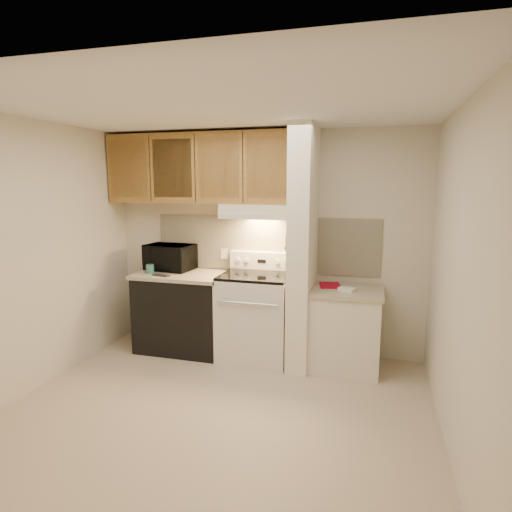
% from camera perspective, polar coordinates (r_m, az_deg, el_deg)
% --- Properties ---
extents(floor, '(3.60, 3.60, 0.00)m').
position_cam_1_polar(floor, '(3.94, -4.81, -19.59)').
color(floor, '#BEAA8F').
rests_on(floor, ground).
extents(ceiling, '(3.60, 3.60, 0.00)m').
position_cam_1_polar(ceiling, '(3.49, -5.42, 19.16)').
color(ceiling, white).
rests_on(ceiling, wall_back).
extents(wall_back, '(3.60, 2.50, 0.02)m').
position_cam_1_polar(wall_back, '(4.91, 1.07, 1.80)').
color(wall_back, beige).
rests_on(wall_back, floor).
extents(wall_left, '(0.02, 3.00, 2.50)m').
position_cam_1_polar(wall_left, '(4.46, -27.29, -0.09)').
color(wall_left, beige).
rests_on(wall_left, floor).
extents(wall_right, '(0.02, 3.00, 2.50)m').
position_cam_1_polar(wall_right, '(3.33, 25.29, -2.92)').
color(wall_right, beige).
rests_on(wall_right, floor).
extents(backsplash, '(2.60, 0.02, 0.63)m').
position_cam_1_polar(backsplash, '(4.91, 1.04, 1.61)').
color(backsplash, '#FFF4D0').
rests_on(backsplash, wall_back).
extents(range_body, '(0.76, 0.65, 0.92)m').
position_cam_1_polar(range_body, '(4.77, -0.01, -8.21)').
color(range_body, silver).
rests_on(range_body, floor).
extents(oven_window, '(0.50, 0.01, 0.30)m').
position_cam_1_polar(oven_window, '(4.46, -1.12, -8.92)').
color(oven_window, black).
rests_on(oven_window, range_body).
extents(oven_handle, '(0.65, 0.02, 0.02)m').
position_cam_1_polar(oven_handle, '(4.36, -1.27, -6.33)').
color(oven_handle, silver).
rests_on(oven_handle, range_body).
extents(cooktop, '(0.74, 0.64, 0.03)m').
position_cam_1_polar(cooktop, '(4.64, -0.01, -2.62)').
color(cooktop, black).
rests_on(cooktop, range_body).
extents(range_backguard, '(0.76, 0.08, 0.20)m').
position_cam_1_polar(range_backguard, '(4.89, 0.89, -0.61)').
color(range_backguard, silver).
rests_on(range_backguard, range_body).
extents(range_display, '(0.10, 0.01, 0.04)m').
position_cam_1_polar(range_display, '(4.85, 0.76, -0.70)').
color(range_display, black).
rests_on(range_display, range_backguard).
extents(range_knob_left_outer, '(0.05, 0.02, 0.05)m').
position_cam_1_polar(range_knob_left_outer, '(4.92, -2.40, -0.55)').
color(range_knob_left_outer, silver).
rests_on(range_knob_left_outer, range_backguard).
extents(range_knob_left_inner, '(0.05, 0.02, 0.05)m').
position_cam_1_polar(range_knob_left_inner, '(4.89, -1.28, -0.60)').
color(range_knob_left_inner, silver).
rests_on(range_knob_left_inner, range_backguard).
extents(range_knob_right_inner, '(0.05, 0.02, 0.05)m').
position_cam_1_polar(range_knob_right_inner, '(4.80, 2.83, -0.81)').
color(range_knob_right_inner, silver).
rests_on(range_knob_right_inner, range_backguard).
extents(range_knob_right_outer, '(0.05, 0.02, 0.05)m').
position_cam_1_polar(range_knob_right_outer, '(4.78, 4.00, -0.87)').
color(range_knob_right_outer, silver).
rests_on(range_knob_right_outer, range_backguard).
extents(dishwasher_front, '(1.00, 0.63, 0.87)m').
position_cam_1_polar(dishwasher_front, '(5.08, -9.67, -7.51)').
color(dishwasher_front, black).
rests_on(dishwasher_front, floor).
extents(left_countertop, '(1.04, 0.67, 0.04)m').
position_cam_1_polar(left_countertop, '(4.96, -9.82, -2.48)').
color(left_countertop, tan).
rests_on(left_countertop, dishwasher_front).
extents(spoon_rest, '(0.22, 0.12, 0.01)m').
position_cam_1_polar(spoon_rest, '(4.86, -12.58, -2.52)').
color(spoon_rest, black).
rests_on(spoon_rest, left_countertop).
extents(teal_jar, '(0.12, 0.12, 0.10)m').
position_cam_1_polar(teal_jar, '(5.02, -13.94, -1.66)').
color(teal_jar, '#307165').
rests_on(teal_jar, left_countertop).
extents(outlet, '(0.08, 0.01, 0.12)m').
position_cam_1_polar(outlet, '(5.05, -4.28, 0.27)').
color(outlet, beige).
rests_on(outlet, backsplash).
extents(microwave, '(0.58, 0.43, 0.30)m').
position_cam_1_polar(microwave, '(5.15, -11.42, -0.15)').
color(microwave, black).
rests_on(microwave, left_countertop).
extents(partition_pillar, '(0.22, 0.70, 2.50)m').
position_cam_1_polar(partition_pillar, '(4.47, 6.28, 0.96)').
color(partition_pillar, white).
rests_on(partition_pillar, floor).
extents(pillar_trim, '(0.01, 0.70, 0.04)m').
position_cam_1_polar(pillar_trim, '(4.48, 4.83, 1.65)').
color(pillar_trim, olive).
rests_on(pillar_trim, partition_pillar).
extents(knife_strip, '(0.02, 0.42, 0.04)m').
position_cam_1_polar(knife_strip, '(4.43, 4.64, 1.82)').
color(knife_strip, black).
rests_on(knife_strip, partition_pillar).
extents(knife_blade_a, '(0.01, 0.03, 0.16)m').
position_cam_1_polar(knife_blade_a, '(4.30, 4.07, 0.25)').
color(knife_blade_a, silver).
rests_on(knife_blade_a, knife_strip).
extents(knife_handle_a, '(0.02, 0.02, 0.10)m').
position_cam_1_polar(knife_handle_a, '(4.28, 4.10, 2.23)').
color(knife_handle_a, black).
rests_on(knife_handle_a, knife_strip).
extents(knife_blade_b, '(0.01, 0.04, 0.18)m').
position_cam_1_polar(knife_blade_b, '(4.38, 4.27, 0.27)').
color(knife_blade_b, silver).
rests_on(knife_blade_b, knife_strip).
extents(knife_handle_b, '(0.02, 0.02, 0.10)m').
position_cam_1_polar(knife_handle_b, '(4.35, 4.29, 2.34)').
color(knife_handle_b, black).
rests_on(knife_handle_b, knife_strip).
extents(knife_blade_c, '(0.01, 0.04, 0.20)m').
position_cam_1_polar(knife_blade_c, '(4.44, 4.43, 0.27)').
color(knife_blade_c, silver).
rests_on(knife_blade_c, knife_strip).
extents(knife_handle_c, '(0.02, 0.02, 0.10)m').
position_cam_1_polar(knife_handle_c, '(4.42, 4.47, 2.46)').
color(knife_handle_c, black).
rests_on(knife_handle_c, knife_strip).
extents(knife_blade_d, '(0.01, 0.04, 0.16)m').
position_cam_1_polar(knife_blade_d, '(4.54, 4.69, 0.73)').
color(knife_blade_d, silver).
rests_on(knife_blade_d, knife_strip).
extents(knife_handle_d, '(0.02, 0.02, 0.10)m').
position_cam_1_polar(knife_handle_d, '(4.51, 4.70, 2.60)').
color(knife_handle_d, black).
rests_on(knife_handle_d, knife_strip).
extents(knife_blade_e, '(0.01, 0.04, 0.18)m').
position_cam_1_polar(knife_blade_e, '(4.60, 4.83, 0.72)').
color(knife_blade_e, silver).
rests_on(knife_blade_e, knife_strip).
extents(knife_handle_e, '(0.02, 0.02, 0.10)m').
position_cam_1_polar(knife_handle_e, '(4.59, 4.90, 2.72)').
color(knife_handle_e, black).
rests_on(knife_handle_e, knife_strip).
extents(oven_mitt, '(0.03, 0.11, 0.26)m').
position_cam_1_polar(oven_mitt, '(4.67, 5.01, 0.30)').
color(oven_mitt, slate).
rests_on(oven_mitt, partition_pillar).
extents(right_cab_base, '(0.70, 0.60, 0.81)m').
position_cam_1_polar(right_cab_base, '(4.63, 11.79, -9.69)').
color(right_cab_base, beige).
rests_on(right_cab_base, floor).
extents(right_countertop, '(0.74, 0.64, 0.04)m').
position_cam_1_polar(right_countertop, '(4.51, 11.98, -4.59)').
color(right_countertop, tan).
rests_on(right_countertop, right_cab_base).
extents(red_folder, '(0.26, 0.32, 0.01)m').
position_cam_1_polar(red_folder, '(4.61, 9.84, -3.87)').
color(red_folder, '#A4081F').
rests_on(red_folder, right_countertop).
extents(white_box, '(0.18, 0.15, 0.04)m').
position_cam_1_polar(white_box, '(4.40, 12.00, -4.39)').
color(white_box, white).
rests_on(white_box, right_countertop).
extents(range_hood, '(0.78, 0.44, 0.15)m').
position_cam_1_polar(range_hood, '(4.67, 0.41, 6.01)').
color(range_hood, beige).
rests_on(range_hood, upper_cabinets).
extents(hood_lip, '(0.78, 0.04, 0.06)m').
position_cam_1_polar(hood_lip, '(4.47, -0.30, 5.27)').
color(hood_lip, beige).
rests_on(hood_lip, range_hood).
extents(upper_cabinets, '(2.18, 0.33, 0.77)m').
position_cam_1_polar(upper_cabinets, '(4.93, -7.37, 11.48)').
color(upper_cabinets, olive).
rests_on(upper_cabinets, wall_back).
extents(cab_door_a, '(0.46, 0.01, 0.63)m').
position_cam_1_polar(cab_door_a, '(5.16, -16.64, 11.08)').
color(cab_door_a, olive).
rests_on(cab_door_a, upper_cabinets).
extents(cab_gap_a, '(0.01, 0.01, 0.73)m').
position_cam_1_polar(cab_gap_a, '(5.02, -13.96, 11.24)').
color(cab_gap_a, black).
rests_on(cab_gap_a, upper_cabinets).
extents(cab_door_b, '(0.46, 0.01, 0.63)m').
position_cam_1_polar(cab_door_b, '(4.89, -11.12, 11.39)').
color(cab_door_b, olive).
rests_on(cab_door_b, upper_cabinets).
extents(cab_gap_b, '(0.01, 0.01, 0.73)m').
position_cam_1_polar(cab_gap_b, '(4.78, -8.14, 11.52)').
color(cab_gap_b, black).
rests_on(cab_gap_b, upper_cabinets).
extents(cab_door_c, '(0.46, 0.01, 0.63)m').
position_cam_1_polar(cab_door_c, '(4.68, -5.01, 11.62)').
color(cab_door_c, olive).
rests_on(cab_door_c, upper_cabinets).
extents(cab_gap_c, '(0.01, 0.01, 0.73)m').
position_cam_1_polar(cab_gap_c, '(4.59, -1.76, 11.69)').
color(cab_gap_c, black).
rests_on(cab_gap_c, upper_cabinets).
extents(cab_door_d, '(0.46, 0.01, 0.63)m').
position_cam_1_polar(cab_door_d, '(4.52, 1.62, 11.72)').
color(cab_door_d, olive).
rests_on(cab_door_d, upper_cabinets).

